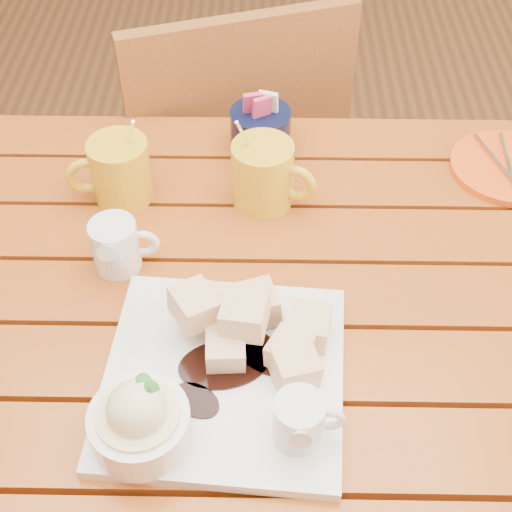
{
  "coord_description": "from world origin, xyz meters",
  "views": [
    {
      "loc": [
        0.06,
        -0.62,
        1.48
      ],
      "look_at": [
        0.05,
        0.0,
        0.82
      ],
      "focal_mm": 50.0,
      "sensor_mm": 36.0,
      "label": 1
    }
  ],
  "objects_px": {
    "dessert_plate": "(211,379)",
    "coffee_mug_right": "(264,174)",
    "coffee_mug_left": "(119,170)",
    "orange_saucer": "(508,167)",
    "table": "(220,339)",
    "chair_far": "(229,163)"
  },
  "relations": [
    {
      "from": "coffee_mug_right",
      "to": "coffee_mug_left",
      "type": "bearing_deg",
      "value": -159.6
    },
    {
      "from": "table",
      "to": "chair_far",
      "type": "relative_size",
      "value": 1.34
    },
    {
      "from": "dessert_plate",
      "to": "orange_saucer",
      "type": "relative_size",
      "value": 1.7
    },
    {
      "from": "coffee_mug_left",
      "to": "dessert_plate",
      "type": "bearing_deg",
      "value": -80.68
    },
    {
      "from": "coffee_mug_right",
      "to": "chair_far",
      "type": "distance_m",
      "value": 0.5
    },
    {
      "from": "coffee_mug_left",
      "to": "table",
      "type": "bearing_deg",
      "value": -65.82
    },
    {
      "from": "dessert_plate",
      "to": "chair_far",
      "type": "distance_m",
      "value": 0.79
    },
    {
      "from": "dessert_plate",
      "to": "coffee_mug_right",
      "type": "relative_size",
      "value": 2.0
    },
    {
      "from": "orange_saucer",
      "to": "table",
      "type": "bearing_deg",
      "value": -149.88
    },
    {
      "from": "table",
      "to": "coffee_mug_right",
      "type": "height_order",
      "value": "coffee_mug_right"
    },
    {
      "from": "coffee_mug_left",
      "to": "coffee_mug_right",
      "type": "bearing_deg",
      "value": -16.61
    },
    {
      "from": "orange_saucer",
      "to": "chair_far",
      "type": "relative_size",
      "value": 0.2
    },
    {
      "from": "table",
      "to": "coffee_mug_left",
      "type": "distance_m",
      "value": 0.29
    },
    {
      "from": "table",
      "to": "chair_far",
      "type": "distance_m",
      "value": 0.59
    },
    {
      "from": "table",
      "to": "chair_far",
      "type": "height_order",
      "value": "chair_far"
    },
    {
      "from": "dessert_plate",
      "to": "coffee_mug_left",
      "type": "bearing_deg",
      "value": 114.14
    },
    {
      "from": "coffee_mug_left",
      "to": "orange_saucer",
      "type": "height_order",
      "value": "coffee_mug_left"
    },
    {
      "from": "coffee_mug_right",
      "to": "orange_saucer",
      "type": "bearing_deg",
      "value": 33.38
    },
    {
      "from": "dessert_plate",
      "to": "coffee_mug_left",
      "type": "distance_m",
      "value": 0.39
    },
    {
      "from": "coffee_mug_left",
      "to": "orange_saucer",
      "type": "distance_m",
      "value": 0.61
    },
    {
      "from": "dessert_plate",
      "to": "coffee_mug_left",
      "type": "xyz_separation_m",
      "value": [
        -0.16,
        0.35,
        0.02
      ]
    },
    {
      "from": "coffee_mug_left",
      "to": "coffee_mug_right",
      "type": "height_order",
      "value": "coffee_mug_right"
    }
  ]
}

